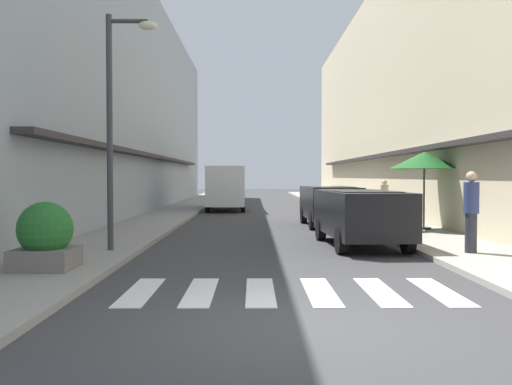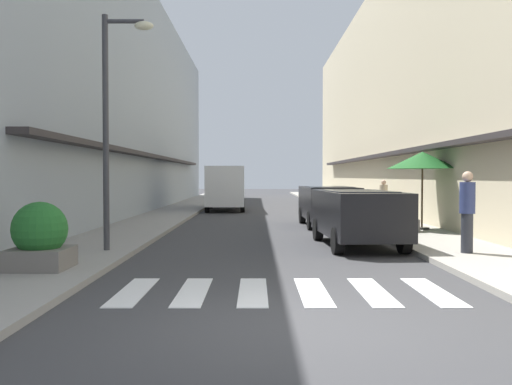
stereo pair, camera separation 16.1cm
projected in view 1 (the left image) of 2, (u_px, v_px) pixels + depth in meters
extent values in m
plane|color=#38383A|center=(266.00, 215.00, 26.19)|extent=(107.09, 107.09, 0.00)
cube|color=gray|center=(172.00, 214.00, 26.17)|extent=(2.41, 68.15, 0.12)
cube|color=#9E998E|center=(359.00, 214.00, 26.22)|extent=(2.41, 68.15, 0.12)
cube|color=#939EA8|center=(101.00, 99.00, 27.42)|extent=(5.00, 45.81, 11.40)
cube|color=#332D2D|center=(157.00, 157.00, 27.52)|extent=(0.50, 32.07, 0.16)
cube|color=beige|center=(428.00, 96.00, 27.50)|extent=(5.00, 45.81, 11.74)
cube|color=#332D2D|center=(373.00, 157.00, 27.57)|extent=(0.50, 32.07, 0.16)
cube|color=silver|center=(141.00, 292.00, 8.74)|extent=(0.45, 2.20, 0.01)
cube|color=silver|center=(201.00, 292.00, 8.74)|extent=(0.45, 2.20, 0.01)
cube|color=silver|center=(260.00, 292.00, 8.75)|extent=(0.45, 2.20, 0.01)
cube|color=silver|center=(320.00, 291.00, 8.75)|extent=(0.45, 2.20, 0.01)
cube|color=silver|center=(380.00, 291.00, 8.76)|extent=(0.45, 2.20, 0.01)
cube|color=silver|center=(439.00, 291.00, 8.76)|extent=(0.45, 2.20, 0.01)
cube|color=black|center=(360.00, 213.00, 14.39)|extent=(1.96, 4.39, 1.13)
cube|color=black|center=(362.00, 201.00, 14.16)|extent=(1.59, 2.48, 0.56)
cylinder|color=black|center=(321.00, 229.00, 15.78)|extent=(0.25, 0.65, 0.64)
cylinder|color=black|center=(375.00, 229.00, 15.87)|extent=(0.25, 0.65, 0.64)
cylinder|color=black|center=(341.00, 241.00, 12.94)|extent=(0.25, 0.65, 0.64)
cylinder|color=black|center=(408.00, 240.00, 13.03)|extent=(0.25, 0.65, 0.64)
cube|color=black|center=(330.00, 202.00, 20.17)|extent=(1.85, 4.11, 1.13)
cube|color=black|center=(330.00, 194.00, 19.96)|extent=(1.53, 2.31, 0.56)
cylinder|color=black|center=(304.00, 215.00, 21.51)|extent=(0.24, 0.65, 0.64)
cylinder|color=black|center=(344.00, 215.00, 21.56)|extent=(0.24, 0.65, 0.64)
cylinder|color=black|center=(313.00, 221.00, 18.83)|extent=(0.24, 0.65, 0.64)
cylinder|color=black|center=(359.00, 221.00, 18.88)|extent=(0.24, 0.65, 0.64)
cube|color=silver|center=(226.00, 186.00, 29.66)|extent=(2.11, 5.46, 2.03)
cube|color=black|center=(226.00, 172.00, 29.37)|extent=(1.73, 3.07, 0.56)
cylinder|color=black|center=(211.00, 203.00, 31.44)|extent=(0.24, 0.65, 0.64)
cylinder|color=black|center=(242.00, 203.00, 31.51)|extent=(0.24, 0.65, 0.64)
cylinder|color=black|center=(208.00, 206.00, 27.88)|extent=(0.24, 0.65, 0.64)
cylinder|color=black|center=(243.00, 206.00, 27.95)|extent=(0.24, 0.65, 0.64)
cylinder|color=#38383D|center=(110.00, 133.00, 12.74)|extent=(0.14, 0.14, 5.44)
cylinder|color=#38383D|center=(128.00, 21.00, 12.67)|extent=(0.90, 0.10, 0.10)
ellipsoid|color=beige|center=(148.00, 26.00, 12.68)|extent=(0.44, 0.28, 0.20)
cylinder|color=#262626|center=(424.00, 228.00, 17.89)|extent=(0.48, 0.48, 0.06)
cylinder|color=#4C3823|center=(424.00, 195.00, 17.86)|extent=(0.06, 0.06, 2.24)
cone|color=#19511E|center=(424.00, 160.00, 17.82)|extent=(2.24, 2.24, 0.55)
cube|color=slate|center=(45.00, 258.00, 10.22)|extent=(1.07, 1.07, 0.38)
sphere|color=#236628|center=(45.00, 229.00, 10.20)|extent=(1.02, 1.02, 1.02)
cube|color=slate|center=(403.00, 225.00, 17.34)|extent=(0.95, 0.95, 0.38)
sphere|color=#2D7533|center=(403.00, 209.00, 17.33)|extent=(0.85, 0.85, 0.85)
cube|color=slate|center=(359.00, 211.00, 24.67)|extent=(0.87, 0.87, 0.36)
sphere|color=#2D7533|center=(360.00, 201.00, 24.66)|extent=(0.79, 0.79, 0.79)
cylinder|color=#282B33|center=(471.00, 233.00, 12.37)|extent=(0.26, 0.26, 0.89)
cylinder|color=navy|center=(471.00, 198.00, 12.34)|extent=(0.34, 0.34, 0.70)
sphere|color=tan|center=(472.00, 177.00, 12.33)|extent=(0.24, 0.24, 0.24)
cylinder|color=#282B33|center=(384.00, 208.00, 23.03)|extent=(0.26, 0.26, 0.76)
cylinder|color=tan|center=(384.00, 192.00, 23.01)|extent=(0.34, 0.34, 0.60)
sphere|color=tan|center=(384.00, 182.00, 23.00)|extent=(0.21, 0.21, 0.21)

